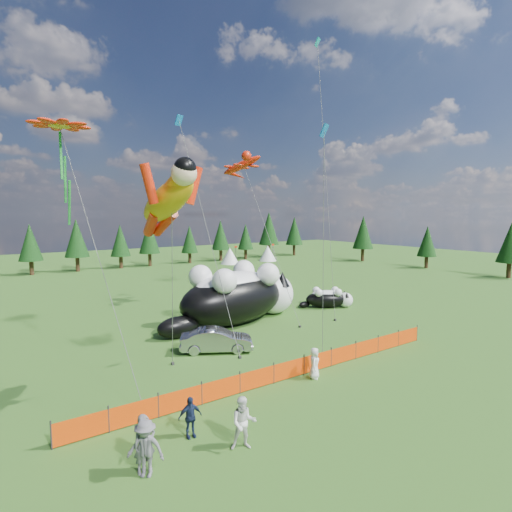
% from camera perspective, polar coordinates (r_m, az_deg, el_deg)
% --- Properties ---
extents(ground, '(160.00, 160.00, 0.00)m').
position_cam_1_polar(ground, '(23.81, 0.04, -14.81)').
color(ground, '#133309').
rests_on(ground, ground).
extents(safety_fence, '(22.06, 0.06, 1.10)m').
position_cam_1_polar(safety_fence, '(21.39, 4.77, -15.85)').
color(safety_fence, '#262626').
rests_on(safety_fence, ground).
extents(tree_line, '(90.00, 4.00, 8.00)m').
position_cam_1_polar(tree_line, '(64.74, -23.15, 1.55)').
color(tree_line, black).
rests_on(tree_line, ground).
extents(festival_tents, '(50.00, 3.20, 2.80)m').
position_cam_1_polar(festival_tents, '(63.33, -12.35, -0.55)').
color(festival_tents, white).
rests_on(festival_tents, ground).
extents(cat_large, '(12.81, 6.21, 4.65)m').
position_cam_1_polar(cat_large, '(31.36, -2.40, -5.50)').
color(cat_large, black).
rests_on(cat_large, ground).
extents(cat_small, '(4.57, 3.45, 1.82)m').
position_cam_1_polar(cat_small, '(37.08, 10.36, -5.93)').
color(cat_small, black).
rests_on(cat_small, ground).
extents(car, '(4.62, 3.49, 1.46)m').
position_cam_1_polar(car, '(25.24, -5.66, -11.86)').
color(car, '#A4A4A9').
rests_on(car, ground).
extents(spectator_a, '(0.74, 0.50, 1.96)m').
position_cam_1_polar(spectator_a, '(14.86, -15.64, -24.43)').
color(spectator_a, '#5E5D63').
rests_on(spectator_a, ground).
extents(spectator_b, '(1.09, 0.92, 1.93)m').
position_cam_1_polar(spectator_b, '(15.57, -1.78, -22.74)').
color(spectator_b, silver).
rests_on(spectator_b, ground).
extents(spectator_c, '(0.97, 0.56, 1.59)m').
position_cam_1_polar(spectator_c, '(16.49, -9.41, -21.76)').
color(spectator_c, '#16213E').
rests_on(spectator_c, ground).
extents(spectator_d, '(1.34, 1.28, 1.90)m').
position_cam_1_polar(spectator_d, '(14.69, -15.50, -24.95)').
color(spectator_d, '#5E5D63').
rests_on(spectator_d, ground).
extents(spectator_e, '(0.93, 0.91, 1.62)m').
position_cam_1_polar(spectator_e, '(21.50, 8.34, -14.91)').
color(spectator_e, silver).
rests_on(spectator_e, ground).
extents(superhero_kite, '(4.53, 6.76, 11.43)m').
position_cam_1_polar(superhero_kite, '(17.57, -12.52, 7.76)').
color(superhero_kite, orange).
rests_on(superhero_kite, ground).
extents(gecko_kite, '(5.53, 13.93, 16.76)m').
position_cam_1_polar(gecko_kite, '(39.02, -2.05, 12.81)').
color(gecko_kite, red).
rests_on(gecko_kite, ground).
extents(flower_kite, '(3.43, 7.08, 13.83)m').
position_cam_1_polar(flower_kite, '(22.04, -26.23, 16.02)').
color(flower_kite, red).
rests_on(flower_kite, ground).
extents(diamond_kite_a, '(1.63, 5.97, 15.66)m').
position_cam_1_polar(diamond_kite_a, '(27.45, -10.49, 16.87)').
color(diamond_kite_a, '#0B61AC').
rests_on(diamond_kite_a, ground).
extents(diamond_kite_b, '(2.13, 4.57, 23.72)m').
position_cam_1_polar(diamond_kite_b, '(37.74, 8.94, 25.77)').
color(diamond_kite_b, '#0C938C').
rests_on(diamond_kite_b, ground).
extents(diamond_kite_c, '(1.18, 0.78, 13.58)m').
position_cam_1_polar(diamond_kite_c, '(22.32, 9.71, 15.64)').
color(diamond_kite_c, '#0B61AC').
rests_on(diamond_kite_c, ground).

